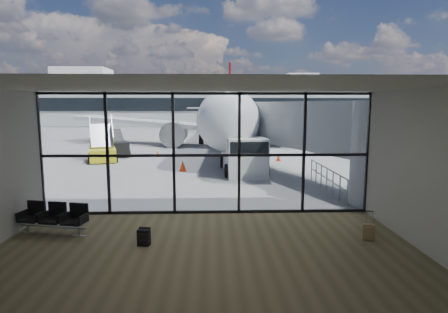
{
  "coord_description": "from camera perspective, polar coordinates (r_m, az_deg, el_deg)",
  "views": [
    {
      "loc": [
        0.19,
        -13.6,
        4.06
      ],
      "look_at": [
        0.74,
        3.0,
        1.73
      ],
      "focal_mm": 30.0,
      "sensor_mm": 36.0,
      "label": 1
    }
  ],
  "objects": [
    {
      "name": "lounge_shell",
      "position": [
        8.92,
        -3.11,
        -1.12
      ],
      "size": [
        12.02,
        8.01,
        4.51
      ],
      "color": "brown",
      "rests_on": "ground"
    },
    {
      "name": "glass_curtain_wall",
      "position": [
        13.73,
        -2.68,
        0.39
      ],
      "size": [
        12.1,
        0.12,
        4.5
      ],
      "color": "white",
      "rests_on": "ground"
    },
    {
      "name": "jet_bridge",
      "position": [
        21.25,
        10.94,
        4.33
      ],
      "size": [
        8.0,
        16.5,
        4.33
      ],
      "color": "#929496",
      "rests_on": "ground"
    },
    {
      "name": "tree_3",
      "position": [
        89.82,
        -19.71,
        7.89
      ],
      "size": [
        4.95,
        4.95,
        7.12
      ],
      "color": "#382619",
      "rests_on": "ground"
    },
    {
      "name": "mobile_stairs",
      "position": [
        28.35,
        -18.02,
        0.62
      ],
      "size": [
        2.7,
        3.98,
        2.57
      ],
      "rotation": [
        0.0,
        0.0,
        0.3
      ],
      "color": "gold",
      "rests_on": "ground"
    },
    {
      "name": "tree_1",
      "position": [
        94.16,
        -26.76,
        7.87
      ],
      "size": [
        5.61,
        5.61,
        8.07
      ],
      "color": "#382619",
      "rests_on": "ground"
    },
    {
      "name": "tree_4",
      "position": [
        88.2,
        -15.97,
        8.46
      ],
      "size": [
        5.61,
        5.61,
        8.07
      ],
      "color": "#382619",
      "rests_on": "ground"
    },
    {
      "name": "tree_5",
      "position": [
        86.96,
        -12.1,
        9.01
      ],
      "size": [
        6.27,
        6.27,
        9.03
      ],
      "color": "#382619",
      "rests_on": "ground"
    },
    {
      "name": "traffic_cone_b",
      "position": [
        23.04,
        -6.31,
        -1.43
      ],
      "size": [
        0.46,
        0.46,
        0.65
      ],
      "color": "#FF390D",
      "rests_on": "ground"
    },
    {
      "name": "apron_railing",
      "position": [
        18.25,
        15.4,
        -2.85
      ],
      "size": [
        0.06,
        5.46,
        1.11
      ],
      "color": "gray",
      "rests_on": "ground"
    },
    {
      "name": "suitcase",
      "position": [
        12.2,
        21.17,
        -10.68
      ],
      "size": [
        0.38,
        0.32,
        0.89
      ],
      "rotation": [
        0.0,
        0.0,
        -0.38
      ],
      "color": "#8F764F",
      "rests_on": "ground"
    },
    {
      "name": "ground",
      "position": [
        53.76,
        -2.1,
        3.65
      ],
      "size": [
        220.0,
        220.0,
        0.0
      ],
      "primitive_type": "plane",
      "color": "slate",
      "rests_on": "ground"
    },
    {
      "name": "airliner",
      "position": [
        39.26,
        0.81,
        6.47
      ],
      "size": [
        33.2,
        38.47,
        9.91
      ],
      "rotation": [
        0.0,
        0.0,
        -0.05
      ],
      "color": "silver",
      "rests_on": "ground"
    },
    {
      "name": "tree_2",
      "position": [
        91.83,
        -23.35,
        8.48
      ],
      "size": [
        6.27,
        6.27,
        9.03
      ],
      "color": "#382619",
      "rests_on": "ground"
    },
    {
      "name": "seating_row",
      "position": [
        13.11,
        -24.37,
        -8.32
      ],
      "size": [
        2.2,
        1.05,
        0.98
      ],
      "rotation": [
        0.0,
        0.0,
        -0.22
      ],
      "color": "gray",
      "rests_on": "ground"
    },
    {
      "name": "backpack",
      "position": [
        11.28,
        -12.14,
        -11.93
      ],
      "size": [
        0.38,
        0.36,
        0.52
      ],
      "rotation": [
        0.0,
        0.0,
        -0.15
      ],
      "color": "black",
      "rests_on": "ground"
    },
    {
      "name": "traffic_cone_a",
      "position": [
        29.44,
        -10.06,
        0.42
      ],
      "size": [
        0.36,
        0.36,
        0.51
      ],
      "color": "#FF570D",
      "rests_on": "ground"
    },
    {
      "name": "far_terminal",
      "position": [
        75.58,
        -2.51,
        8.09
      ],
      "size": [
        80.0,
        12.2,
        11.0
      ],
      "color": "silver",
      "rests_on": "ground"
    },
    {
      "name": "service_van",
      "position": [
        22.27,
        2.97,
        0.4
      ],
      "size": [
        2.66,
        5.13,
        2.19
      ],
      "rotation": [
        0.0,
        0.0,
        0.05
      ],
      "color": "beige",
      "rests_on": "ground"
    },
    {
      "name": "tree_0",
      "position": [
        96.8,
        -29.99,
        7.27
      ],
      "size": [
        4.95,
        4.95,
        7.12
      ],
      "color": "#382619",
      "rests_on": "ground"
    },
    {
      "name": "traffic_cone_c",
      "position": [
        27.2,
        8.31,
        -0.16
      ],
      "size": [
        0.36,
        0.36,
        0.51
      ],
      "color": "red",
      "rests_on": "ground"
    },
    {
      "name": "belt_loader",
      "position": [
        30.99,
        -16.05,
        1.39
      ],
      "size": [
        2.88,
        4.54,
        1.98
      ],
      "rotation": [
        0.0,
        0.0,
        0.37
      ],
      "color": "black",
      "rests_on": "ground"
    }
  ]
}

